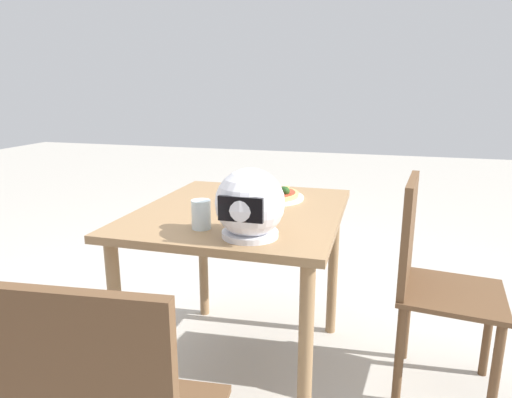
{
  "coord_description": "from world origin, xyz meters",
  "views": [
    {
      "loc": [
        -0.55,
        1.73,
        1.25
      ],
      "look_at": [
        -0.04,
        -0.1,
        0.77
      ],
      "focal_mm": 31.48,
      "sensor_mm": 36.0,
      "label": 1
    }
  ],
  "objects": [
    {
      "name": "ground_plane",
      "position": [
        0.0,
        0.0,
        0.0
      ],
      "size": [
        14.0,
        14.0,
        0.0
      ],
      "primitive_type": "plane",
      "color": "#B2ADA3"
    },
    {
      "name": "dining_table",
      "position": [
        0.0,
        0.0,
        0.65
      ],
      "size": [
        0.83,
        0.96,
        0.75
      ],
      "color": "olive",
      "rests_on": "ground"
    },
    {
      "name": "pizza_plate",
      "position": [
        -0.07,
        -0.21,
        0.76
      ],
      "size": [
        0.31,
        0.31,
        0.01
      ],
      "primitive_type": "cylinder",
      "color": "white",
      "rests_on": "dining_table"
    },
    {
      "name": "pizza",
      "position": [
        -0.08,
        -0.21,
        0.78
      ],
      "size": [
        0.26,
        0.26,
        0.05
      ],
      "color": "tan",
      "rests_on": "pizza_plate"
    },
    {
      "name": "motorcycle_helmet",
      "position": [
        -0.14,
        0.33,
        0.87
      ],
      "size": [
        0.24,
        0.24,
        0.24
      ],
      "color": "silver",
      "rests_on": "dining_table"
    },
    {
      "name": "drinking_glass",
      "position": [
        0.06,
        0.3,
        0.81
      ],
      "size": [
        0.07,
        0.07,
        0.11
      ],
      "primitive_type": "cylinder",
      "color": "silver",
      "rests_on": "dining_table"
    },
    {
      "name": "chair_side",
      "position": [
        -0.78,
        -0.1,
        0.51
      ],
      "size": [
        0.45,
        0.45,
        0.9
      ],
      "color": "brown",
      "rests_on": "ground"
    }
  ]
}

